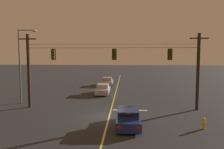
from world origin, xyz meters
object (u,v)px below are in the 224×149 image
object	(u,v)px
car_oncoming_lead	(103,89)
traffic_light_centre	(170,54)
street_lamp_corner	(22,59)
car_waiting_near_lane	(128,118)
traffic_light_leftmost	(53,54)
car_oncoming_trailing	(107,82)
fire_hydrant	(204,123)
traffic_light_left_inner	(114,54)

from	to	relation	value
car_oncoming_lead	traffic_light_centre	bearing A→B (deg)	-47.63
traffic_light_centre	street_lamp_corner	distance (m)	15.92
traffic_light_centre	car_waiting_near_lane	world-z (taller)	traffic_light_centre
traffic_light_leftmost	car_waiting_near_lane	bearing A→B (deg)	-36.37
traffic_light_centre	car_oncoming_lead	distance (m)	12.19
traffic_light_leftmost	car_oncoming_trailing	distance (m)	17.98
car_oncoming_trailing	street_lamp_corner	world-z (taller)	street_lamp_corner
street_lamp_corner	fire_hydrant	bearing A→B (deg)	-23.83
car_waiting_near_lane	car_oncoming_lead	bearing A→B (deg)	103.74
car_oncoming_trailing	traffic_light_leftmost	bearing A→B (deg)	-103.88
traffic_light_centre	traffic_light_leftmost	bearing A→B (deg)	180.00
car_oncoming_trailing	car_oncoming_lead	bearing A→B (deg)	-89.47
traffic_light_left_inner	car_oncoming_trailing	bearing A→B (deg)	97.07
traffic_light_leftmost	street_lamp_corner	distance (m)	4.45
car_oncoming_lead	car_waiting_near_lane	bearing A→B (deg)	-76.26
traffic_light_left_inner	car_oncoming_trailing	world-z (taller)	traffic_light_left_inner
car_waiting_near_lane	car_oncoming_trailing	size ratio (longest dim) A/B	0.98
car_waiting_near_lane	traffic_light_leftmost	bearing A→B (deg)	143.63
traffic_light_left_inner	traffic_light_centre	bearing A→B (deg)	0.00
car_oncoming_trailing	fire_hydrant	xyz separation A→B (m)	(9.08, -22.68, -0.21)
car_waiting_near_lane	street_lamp_corner	xyz separation A→B (m)	(-11.68, 7.37, 4.29)
car_waiting_near_lane	car_oncoming_trailing	xyz separation A→B (m)	(-3.47, 22.42, -0.00)
traffic_light_leftmost	fire_hydrant	distance (m)	15.35
traffic_light_leftmost	street_lamp_corner	bearing A→B (deg)	156.58
traffic_light_leftmost	traffic_light_left_inner	xyz separation A→B (m)	(6.24, 0.00, 0.00)
car_oncoming_lead	fire_hydrant	distance (m)	16.76
street_lamp_corner	fire_hydrant	world-z (taller)	street_lamp_corner
traffic_light_left_inner	street_lamp_corner	distance (m)	10.46
traffic_light_left_inner	fire_hydrant	size ratio (longest dim) A/B	1.45
street_lamp_corner	fire_hydrant	xyz separation A→B (m)	(17.29, -7.63, -4.50)
traffic_light_left_inner	car_oncoming_lead	distance (m)	9.79
traffic_light_left_inner	traffic_light_centre	size ratio (longest dim) A/B	1.00
traffic_light_centre	car_oncoming_lead	bearing A→B (deg)	132.37
street_lamp_corner	traffic_light_centre	bearing A→B (deg)	-6.33
traffic_light_leftmost	fire_hydrant	size ratio (longest dim) A/B	1.45
traffic_light_left_inner	fire_hydrant	world-z (taller)	traffic_light_left_inner
car_oncoming_lead	street_lamp_corner	world-z (taller)	street_lamp_corner
car_oncoming_lead	car_oncoming_trailing	size ratio (longest dim) A/B	1.00
traffic_light_leftmost	fire_hydrant	bearing A→B (deg)	-23.95
car_oncoming_lead	traffic_light_left_inner	bearing A→B (deg)	-76.34
traffic_light_centre	car_waiting_near_lane	xyz separation A→B (m)	(-4.14, -5.62, -4.87)
car_oncoming_trailing	fire_hydrant	bearing A→B (deg)	-68.18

